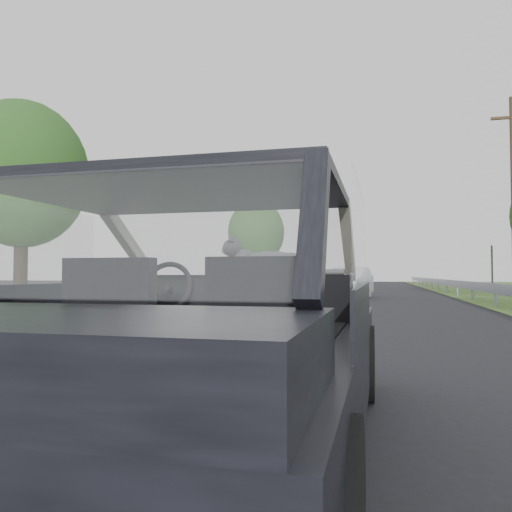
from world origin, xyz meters
The scene contains 11 objects.
ground centered at (0.00, 0.00, 0.00)m, with size 140.00×140.00×0.00m, color black.
subject_car centered at (0.00, 0.00, 0.72)m, with size 1.80×4.00×1.45m, color black.
dashboard centered at (0.00, 0.62, 0.85)m, with size 1.58×0.45×0.30m, color black.
driver_seat centered at (-0.40, -0.29, 0.88)m, with size 0.50×0.72×0.42m, color black.
passenger_seat centered at (0.40, -0.29, 0.88)m, with size 0.50×0.72×0.42m, color black.
steering_wheel centered at (-0.40, 0.33, 0.92)m, with size 0.36×0.36×0.04m, color black.
cat centered at (0.23, 0.64, 1.09)m, with size 0.65×0.20×0.29m, color gray.
other_car centered at (-0.35, 18.86, 0.66)m, with size 1.59×4.02×1.32m, color silver.
highway_sign centered at (7.08, 27.84, 1.32)m, with size 0.11×1.05×2.64m, color #1B6528.
tree_5 centered at (-12.48, 13.64, 3.77)m, with size 4.97×4.97×7.53m, color #285F1B, non-canonical shape.
tree_6 centered at (-8.17, 33.74, 3.24)m, with size 4.27×4.27×6.47m, color #285F1B, non-canonical shape.
Camera 1 is at (0.99, -2.75, 1.00)m, focal length 35.00 mm.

